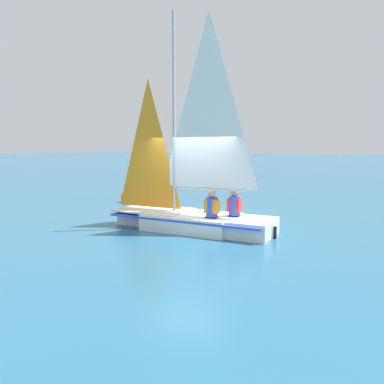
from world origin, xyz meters
TOP-DOWN VIEW (x-y plane):
  - ground_plane at (0.00, 0.00)m, footprint 260.00×260.00m
  - sailboat_main at (0.00, -0.01)m, footprint 1.89×4.59m
  - sailor_helm at (-0.21, -0.73)m, footprint 0.32×0.36m
  - sailor_crew at (0.28, -1.13)m, footprint 0.32×0.36m
  - buoy_marker at (3.00, 4.93)m, footprint 0.60×0.60m

SIDE VIEW (x-z plane):
  - ground_plane at x=0.00m, z-range 0.00..0.00m
  - buoy_marker at x=3.00m, z-range -0.33..0.77m
  - sailor_helm at x=-0.21m, z-range 0.04..1.20m
  - sailor_crew at x=0.28m, z-range 0.05..1.21m
  - sailboat_main at x=0.00m, z-range -2.11..3.68m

